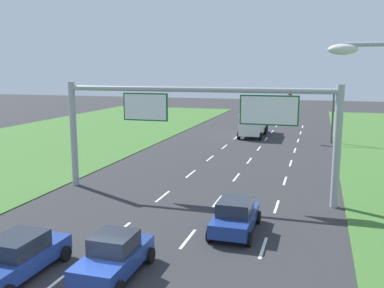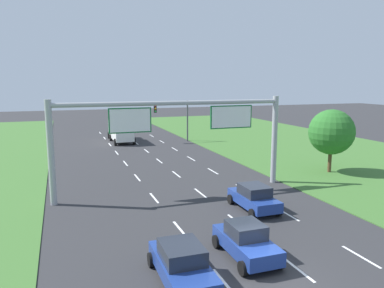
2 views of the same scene
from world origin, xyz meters
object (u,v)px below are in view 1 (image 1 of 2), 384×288
car_near_red (235,216)px  traffic_light_mast (314,107)px  car_mid_lane (18,256)px  box_truck (254,122)px  sign_gantry (197,118)px  car_lead_silver (114,256)px

car_near_red → traffic_light_mast: traffic_light_mast is taller
car_mid_lane → box_truck: box_truck is taller
box_truck → sign_gantry: 25.43m
car_near_red → car_lead_silver: car_lead_silver is taller
sign_gantry → box_truck: bearing=90.5°
car_near_red → box_truck: (-3.69, 30.56, 0.80)m
sign_gantry → car_lead_silver: bearing=-90.6°
sign_gantry → traffic_light_mast: sign_gantry is taller
car_near_red → box_truck: size_ratio=0.53×
car_lead_silver → car_mid_lane: size_ratio=0.88×
car_lead_silver → sign_gantry: bearing=89.5°
car_near_red → traffic_light_mast: size_ratio=0.73×
car_mid_lane → sign_gantry: bearing=74.5°
car_near_red → car_mid_lane: car_near_red is taller
car_mid_lane → box_truck: size_ratio=0.58×
car_mid_lane → box_truck: (3.37, 37.37, 0.80)m
car_lead_silver → traffic_light_mast: bearing=78.9°
car_mid_lane → traffic_light_mast: size_ratio=0.80×
car_lead_silver → traffic_light_mast: 34.40m
car_near_red → car_mid_lane: bearing=-136.1°
box_truck → traffic_light_mast: bearing=-22.0°
car_near_red → sign_gantry: (-3.46, 5.35, 4.08)m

